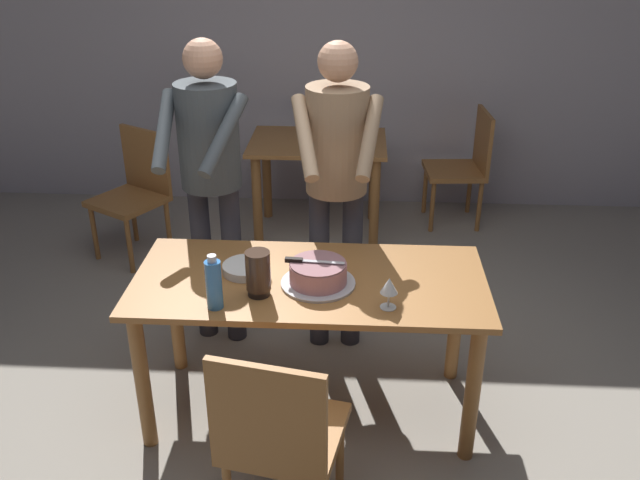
% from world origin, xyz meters
% --- Properties ---
extents(ground_plane, '(14.00, 14.00, 0.00)m').
position_xyz_m(ground_plane, '(0.00, 0.00, 0.00)').
color(ground_plane, gray).
extents(back_wall, '(10.00, 0.12, 2.70)m').
position_xyz_m(back_wall, '(0.00, 2.77, 1.35)').
color(back_wall, '#ADA8B2').
rests_on(back_wall, ground_plane).
extents(main_dining_table, '(1.63, 0.75, 0.75)m').
position_xyz_m(main_dining_table, '(0.00, 0.00, 0.63)').
color(main_dining_table, '#9E6633').
rests_on(main_dining_table, ground_plane).
extents(cake_on_platter, '(0.34, 0.34, 0.11)m').
position_xyz_m(cake_on_platter, '(0.04, -0.05, 0.80)').
color(cake_on_platter, silver).
rests_on(cake_on_platter, main_dining_table).
extents(cake_knife, '(0.27, 0.04, 0.02)m').
position_xyz_m(cake_knife, '(-0.03, -0.04, 0.87)').
color(cake_knife, silver).
rests_on(cake_knife, cake_on_platter).
extents(plate_stack, '(0.22, 0.22, 0.04)m').
position_xyz_m(plate_stack, '(-0.30, 0.05, 0.77)').
color(plate_stack, white).
rests_on(plate_stack, main_dining_table).
extents(wine_glass_near, '(0.08, 0.08, 0.14)m').
position_xyz_m(wine_glass_near, '(0.35, -0.23, 0.85)').
color(wine_glass_near, silver).
rests_on(wine_glass_near, main_dining_table).
extents(water_bottle, '(0.07, 0.07, 0.25)m').
position_xyz_m(water_bottle, '(-0.39, -0.27, 0.86)').
color(water_bottle, '#387AC6').
rests_on(water_bottle, main_dining_table).
extents(hurricane_lamp, '(0.11, 0.11, 0.21)m').
position_xyz_m(hurricane_lamp, '(-0.21, -0.15, 0.86)').
color(hurricane_lamp, black).
rests_on(hurricane_lamp, main_dining_table).
extents(person_cutting_cake, '(0.47, 0.56, 1.72)m').
position_xyz_m(person_cutting_cake, '(0.10, 0.59, 1.08)').
color(person_cutting_cake, '#2D2D38').
rests_on(person_cutting_cake, ground_plane).
extents(person_standing_beside, '(0.46, 0.57, 1.72)m').
position_xyz_m(person_standing_beside, '(-0.57, 0.62, 1.08)').
color(person_standing_beside, '#2D2D38').
rests_on(person_standing_beside, ground_plane).
extents(chair_near_side, '(0.52, 0.52, 0.90)m').
position_xyz_m(chair_near_side, '(-0.06, -0.75, 0.49)').
color(chair_near_side, '#9E6633').
rests_on(chair_near_side, ground_plane).
extents(background_table, '(1.00, 0.70, 0.74)m').
position_xyz_m(background_table, '(-0.09, 2.07, 0.58)').
color(background_table, '#9E6633').
rests_on(background_table, ground_plane).
extents(background_chair_0, '(0.60, 0.60, 0.90)m').
position_xyz_m(background_chair_0, '(-1.35, 1.66, 0.49)').
color(background_chair_0, '#9E6633').
rests_on(background_chair_0, ground_plane).
extents(background_chair_1, '(0.47, 0.47, 0.90)m').
position_xyz_m(background_chair_1, '(1.04, 2.33, 0.49)').
color(background_chair_1, '#9E6633').
rests_on(background_chair_1, ground_plane).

